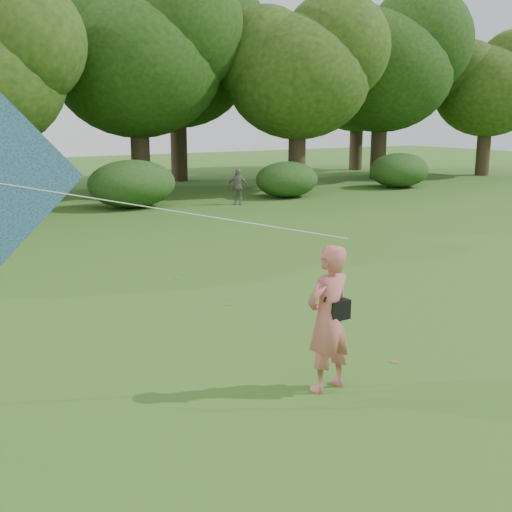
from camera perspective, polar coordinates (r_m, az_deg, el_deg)
ground at (r=9.25m, az=12.15°, el=-10.71°), size 100.00×100.00×0.00m
man_kite_flyer at (r=8.47m, az=6.45°, el=-5.56°), size 0.78×0.58×1.97m
bystander_right at (r=26.20m, az=-1.66°, el=6.20°), size 0.93×0.74×1.47m
crossbody_bag at (r=8.48m, az=7.22°, el=-4.65°), size 0.43×0.20×0.74m
tree_line at (r=30.02m, az=-17.31°, el=15.77°), size 54.70×15.30×9.48m
shrub_band at (r=24.42m, az=-18.93°, el=5.36°), size 39.15×3.22×1.88m
fallen_leaves at (r=10.18m, az=0.21°, el=-8.18°), size 9.02×12.53×0.01m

